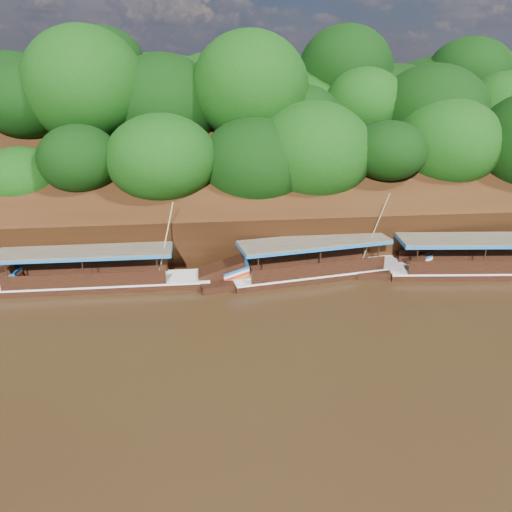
{
  "coord_description": "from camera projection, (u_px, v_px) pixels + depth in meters",
  "views": [
    {
      "loc": [
        -7.98,
        -20.58,
        12.45
      ],
      "look_at": [
        -4.86,
        7.0,
        1.83
      ],
      "focal_mm": 35.0,
      "sensor_mm": 36.0,
      "label": 1
    }
  ],
  "objects": [
    {
      "name": "ground",
      "position": [
        371.0,
        338.0,
        24.38
      ],
      "size": [
        160.0,
        160.0,
        0.0
      ],
      "primitive_type": "plane",
      "color": "black",
      "rests_on": "ground"
    },
    {
      "name": "boat_2",
      "position": [
        116.0,
        278.0,
        29.9
      ],
      "size": [
        15.22,
        2.52,
        5.57
      ],
      "rotation": [
        0.0,
        0.0,
        -0.01
      ],
      "color": "black",
      "rests_on": "ground"
    },
    {
      "name": "reeds",
      "position": [
        281.0,
        254.0,
        32.7
      ],
      "size": [
        50.14,
        2.58,
        2.11
      ],
      "color": "#286018",
      "rests_on": "ground"
    },
    {
      "name": "boat_1",
      "position": [
        335.0,
        267.0,
        31.56
      ],
      "size": [
        14.27,
        4.32,
        5.92
      ],
      "rotation": [
        0.0,
        0.0,
        0.17
      ],
      "color": "black",
      "rests_on": "ground"
    },
    {
      "name": "boat_0",
      "position": [
        500.0,
        266.0,
        31.59
      ],
      "size": [
        15.16,
        3.53,
        5.98
      ],
      "rotation": [
        0.0,
        0.0,
        -0.1
      ],
      "color": "black",
      "rests_on": "ground"
    },
    {
      "name": "riverbank",
      "position": [
        290.0,
        191.0,
        44.8
      ],
      "size": [
        120.0,
        30.06,
        19.4
      ],
      "color": "black",
      "rests_on": "ground"
    }
  ]
}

